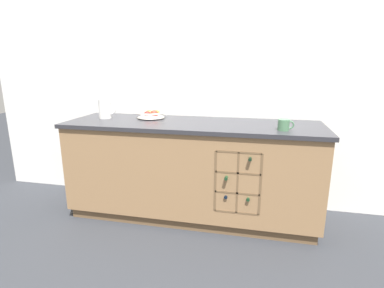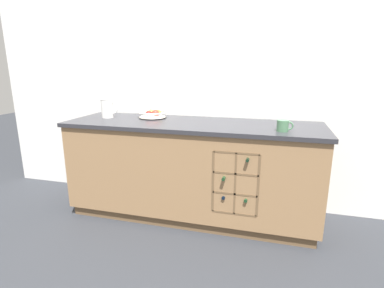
% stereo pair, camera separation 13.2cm
% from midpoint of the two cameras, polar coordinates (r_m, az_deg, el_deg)
% --- Properties ---
extents(ground_plane, '(14.00, 14.00, 0.00)m').
position_cam_midpoint_polar(ground_plane, '(2.96, 1.31, -13.19)').
color(ground_plane, '#2D3035').
extents(back_wall, '(4.63, 0.06, 2.55)m').
position_cam_midpoint_polar(back_wall, '(3.00, 3.34, 12.58)').
color(back_wall, white).
rests_on(back_wall, ground_plane).
extents(kitchen_island, '(2.27, 0.71, 0.89)m').
position_cam_midpoint_polar(kitchen_island, '(2.77, 1.43, -4.91)').
color(kitchen_island, brown).
rests_on(kitchen_island, ground_plane).
extents(fruit_bowl, '(0.29, 0.29, 0.09)m').
position_cam_midpoint_polar(fruit_bowl, '(2.91, -6.21, 5.75)').
color(fruit_bowl, silver).
rests_on(fruit_bowl, kitchen_island).
extents(white_pitcher, '(0.18, 0.12, 0.18)m').
position_cam_midpoint_polar(white_pitcher, '(3.01, -14.58, 6.69)').
color(white_pitcher, white).
rests_on(white_pitcher, kitchen_island).
extents(ceramic_mug, '(0.12, 0.09, 0.09)m').
position_cam_midpoint_polar(ceramic_mug, '(2.42, 18.47, 3.31)').
color(ceramic_mug, '#4C7A56').
rests_on(ceramic_mug, kitchen_island).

